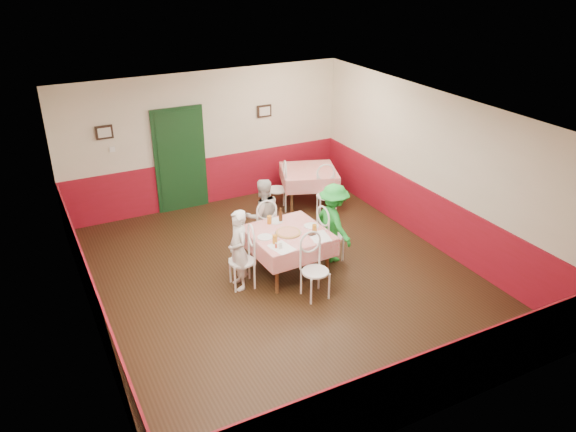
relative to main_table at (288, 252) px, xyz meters
name	(u,v)px	position (x,y,z in m)	size (l,w,h in m)	color
floor	(283,278)	(-0.17, -0.15, -0.38)	(7.00, 7.00, 0.00)	black
ceiling	(282,113)	(-0.17, -0.15, 2.42)	(7.00, 7.00, 0.00)	white
back_wall	(206,140)	(-0.17, 3.35, 1.02)	(6.00, 0.10, 2.80)	beige
front_wall	(432,322)	(-0.17, -3.65, 1.02)	(6.00, 0.10, 2.80)	beige
left_wall	(82,243)	(-3.17, -0.15, 1.02)	(0.10, 7.00, 2.80)	beige
right_wall	(434,170)	(2.83, -0.15, 1.02)	(0.10, 7.00, 2.80)	beige
wainscot_back	(209,180)	(-0.17, 3.34, 0.12)	(6.00, 0.03, 1.00)	maroon
wainscot_front	(422,387)	(-0.17, -3.63, 0.12)	(6.00, 0.03, 1.00)	maroon
wainscot_left	(94,300)	(-3.15, -0.15, 0.12)	(0.03, 7.00, 1.00)	maroon
wainscot_right	(427,216)	(2.82, -0.15, 0.12)	(0.03, 7.00, 1.00)	maroon
door	(180,161)	(-0.77, 3.30, 0.68)	(0.96, 0.06, 2.10)	black
picture_left	(104,132)	(-2.17, 3.30, 1.48)	(0.32, 0.03, 0.26)	black
picture_right	(264,111)	(1.13, 3.30, 1.48)	(0.32, 0.03, 0.26)	black
thermostat	(112,149)	(-2.07, 3.30, 1.12)	(0.10, 0.03, 0.10)	white
main_table	(288,252)	(0.00, 0.00, 0.00)	(1.22, 1.22, 0.77)	red
second_table	(309,187)	(1.69, 2.34, 0.00)	(1.12, 1.12, 0.77)	red
chair_left	(242,261)	(-0.85, -0.04, 0.08)	(0.42, 0.42, 0.90)	white
chair_right	(331,237)	(0.85, 0.04, 0.08)	(0.42, 0.42, 0.90)	white
chair_far	(264,228)	(-0.04, 0.85, 0.08)	(0.42, 0.42, 0.90)	white
chair_near	(315,272)	(0.04, -0.85, 0.08)	(0.42, 0.42, 0.90)	white
chair_second_a	(277,190)	(0.94, 2.34, 0.08)	(0.42, 0.42, 0.90)	white
chair_second_b	(327,196)	(1.69, 1.59, 0.08)	(0.42, 0.42, 0.90)	white
pizza	(288,233)	(-0.02, -0.04, 0.40)	(0.41, 0.41, 0.03)	#B74723
plate_left	(265,237)	(-0.42, 0.00, 0.39)	(0.25, 0.25, 0.01)	white
plate_right	(311,226)	(0.44, 0.00, 0.39)	(0.25, 0.25, 0.01)	white
plate_far	(275,221)	(-0.01, 0.45, 0.39)	(0.25, 0.25, 0.01)	white
glass_a	(275,239)	(-0.36, -0.26, 0.46)	(0.08, 0.08, 0.14)	#BF7219
glass_b	(314,228)	(0.38, -0.21, 0.45)	(0.07, 0.07, 0.14)	#BF7219
glass_c	(269,220)	(-0.14, 0.42, 0.46)	(0.08, 0.08, 0.14)	#BF7219
beer_bottle	(281,215)	(0.07, 0.40, 0.50)	(0.06, 0.06, 0.23)	#381C0A
shaker_a	(280,246)	(-0.38, -0.45, 0.43)	(0.04, 0.04, 0.09)	silver
shaker_b	(281,246)	(-0.35, -0.46, 0.43)	(0.04, 0.04, 0.09)	silver
shaker_c	(276,245)	(-0.41, -0.40, 0.43)	(0.04, 0.04, 0.09)	#B23319
menu_left	(282,248)	(-0.33, -0.43, 0.39)	(0.30, 0.40, 0.00)	white
menu_right	(320,237)	(0.38, -0.38, 0.39)	(0.30, 0.40, 0.00)	white
wallet	(312,234)	(0.30, -0.26, 0.40)	(0.11, 0.09, 0.02)	black
diner_left	(238,250)	(-0.90, -0.04, 0.30)	(0.49, 0.32, 1.34)	gray
diner_far	(263,216)	(-0.04, 0.90, 0.31)	(0.67, 0.52, 1.37)	gray
diner_right	(334,223)	(0.90, 0.04, 0.33)	(0.91, 0.52, 1.41)	gray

